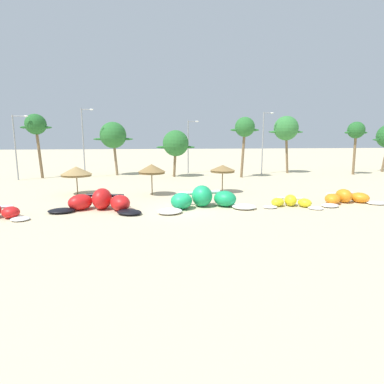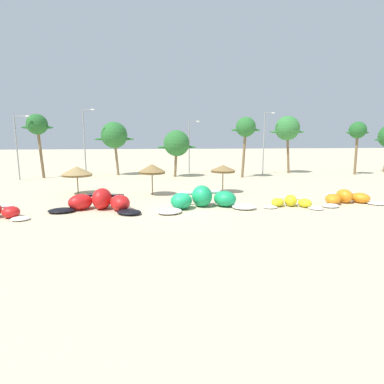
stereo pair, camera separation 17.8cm
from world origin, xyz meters
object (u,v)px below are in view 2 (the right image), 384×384
(palm_leftmost, at_px, (37,126))
(lamppost_east, at_px, (265,140))
(lamppost_east_center, at_px, (190,144))
(kite_left_of_center, at_px, (203,199))
(kite_right_of_center, at_px, (347,198))
(beach_umbrella_middle, at_px, (152,169))
(palm_right_of_gap, at_px, (358,131))
(palm_center_right, at_px, (287,129))
(beach_umbrella_near_van, at_px, (77,171))
(palm_left_of_gap, at_px, (177,144))
(beach_umbrella_near_palms, at_px, (223,169))
(palm_left, at_px, (114,135))
(lamppost_west, at_px, (18,144))
(lamppost_west_center, at_px, (85,139))
(palm_center_left, at_px, (246,128))
(kite_left, at_px, (100,202))
(kite_center, at_px, (291,202))

(palm_leftmost, height_order, lamppost_east, lamppost_east)
(lamppost_east_center, xyz_separation_m, lamppost_east, (10.99, -2.30, 0.59))
(kite_left_of_center, relative_size, lamppost_east_center, 1.01)
(kite_right_of_center, bearing_deg, lamppost_east, 88.91)
(beach_umbrella_middle, bearing_deg, kite_left_of_center, -55.66)
(palm_right_of_gap, bearing_deg, palm_center_right, 162.19)
(palm_leftmost, xyz_separation_m, palm_right_of_gap, (45.18, -1.25, -0.67))
(beach_umbrella_near_van, distance_m, palm_left_of_gap, 16.61)
(beach_umbrella_near_palms, bearing_deg, palm_right_of_gap, 29.28)
(palm_left, distance_m, lamppost_west, 12.38)
(palm_left, height_order, lamppost_west_center, lamppost_west_center)
(palm_center_right, bearing_deg, kite_left_of_center, -126.26)
(palm_left_of_gap, relative_size, lamppost_west_center, 0.69)
(palm_left, relative_size, lamppost_west_center, 0.82)
(beach_umbrella_near_palms, distance_m, lamppost_west_center, 21.86)
(palm_left_of_gap, xyz_separation_m, lamppost_east_center, (2.34, 3.99, -0.11))
(kite_left_of_center, bearing_deg, palm_right_of_gap, 36.75)
(palm_center_left, height_order, lamppost_east_center, palm_center_left)
(kite_right_of_center, bearing_deg, lamppost_east_center, 113.97)
(kite_right_of_center, relative_size, lamppost_east_center, 0.77)
(kite_left, distance_m, beach_umbrella_near_palms, 12.80)
(kite_left, xyz_separation_m, beach_umbrella_near_palms, (10.94, 6.40, 1.80))
(lamppost_west_center, bearing_deg, palm_center_right, 2.92)
(palm_leftmost, bearing_deg, lamppost_east, 1.81)
(palm_center_left, xyz_separation_m, lamppost_west_center, (-21.85, 2.78, -1.53))
(palm_center_right, relative_size, lamppost_west, 1.05)
(kite_left, bearing_deg, lamppost_west, 125.10)
(kite_left_of_center, xyz_separation_m, palm_center_left, (8.62, 18.10, 6.10))
(kite_left_of_center, height_order, palm_left_of_gap, palm_left_of_gap)
(beach_umbrella_near_palms, xyz_separation_m, lamppost_west_center, (-16.21, 14.39, 2.80))
(lamppost_east_center, bearing_deg, lamppost_west_center, -168.51)
(palm_center_left, xyz_separation_m, lamppost_east, (4.01, 3.51, -1.61))
(beach_umbrella_middle, bearing_deg, kite_center, -30.29)
(palm_leftmost, xyz_separation_m, lamppost_east_center, (20.91, 3.31, -2.51))
(beach_umbrella_near_van, relative_size, palm_center_right, 0.34)
(kite_left, height_order, lamppost_east, lamppost_east)
(kite_left_of_center, relative_size, lamppost_east, 0.88)
(palm_left_of_gap, xyz_separation_m, lamppost_west, (-20.58, -0.88, 0.06))
(palm_leftmost, relative_size, palm_center_right, 0.98)
(kite_right_of_center, xyz_separation_m, palm_left, (-21.76, 22.72, 5.34))
(palm_left_of_gap, distance_m, palm_center_left, 9.72)
(kite_left, xyz_separation_m, beach_umbrella_near_van, (-3.35, 7.28, 1.63))
(beach_umbrella_near_van, distance_m, palm_left, 15.96)
(kite_left, distance_m, palm_left, 23.37)
(palm_leftmost, height_order, palm_center_left, palm_leftmost)
(kite_left, bearing_deg, palm_center_left, 47.38)
(lamppost_east_center, bearing_deg, kite_right_of_center, -66.03)
(lamppost_west, bearing_deg, palm_leftmost, 37.79)
(palm_left, height_order, palm_center_right, palm_center_right)
(kite_left_of_center, xyz_separation_m, palm_leftmost, (-19.27, 20.60, 6.40))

